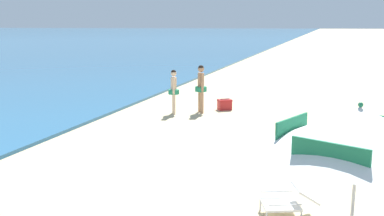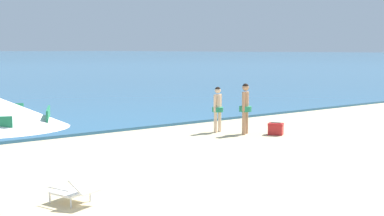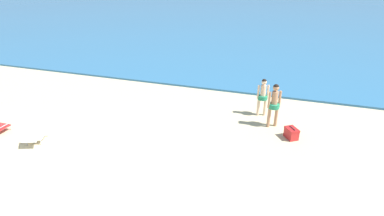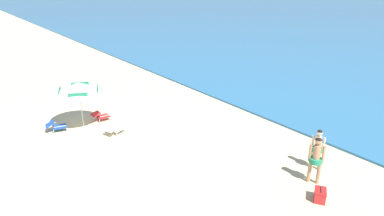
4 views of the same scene
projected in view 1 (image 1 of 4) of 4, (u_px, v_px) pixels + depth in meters
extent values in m
cylinder|color=silver|center=(353.00, 198.00, 5.07)|extent=(0.04, 0.04, 2.22)
cone|color=white|center=(359.00, 129.00, 4.91)|extent=(2.99, 3.00, 0.61)
cube|color=#1E724C|center=(292.00, 128.00, 5.46)|extent=(0.78, 0.35, 0.29)
cube|color=#1E724C|center=(329.00, 156.00, 4.30)|extent=(0.35, 0.78, 0.29)
cube|color=#1E724C|center=(380.00, 126.00, 5.56)|extent=(0.35, 0.78, 0.29)
sphere|color=#1E724C|center=(361.00, 105.00, 4.85)|extent=(0.06, 0.06, 0.06)
cube|color=white|center=(280.00, 205.00, 7.07)|extent=(0.70, 0.74, 0.04)
cube|color=white|center=(305.00, 193.00, 7.05)|extent=(0.59, 0.52, 0.25)
cylinder|color=silver|center=(260.00, 205.00, 7.31)|extent=(0.03, 0.03, 0.18)
cylinder|color=silver|center=(293.00, 204.00, 7.34)|extent=(0.03, 0.03, 0.18)
cylinder|color=silver|center=(285.00, 205.00, 6.77)|extent=(0.21, 0.51, 0.02)
cylinder|color=silver|center=(277.00, 191.00, 7.32)|extent=(0.21, 0.51, 0.02)
cylinder|color=tan|center=(200.00, 100.00, 15.59)|extent=(0.12, 0.12, 0.85)
cylinder|color=tan|center=(202.00, 102.00, 15.30)|extent=(0.12, 0.12, 0.85)
cylinder|color=#23845B|center=(201.00, 89.00, 15.36)|extent=(0.43, 0.43, 0.18)
cylinder|color=tan|center=(201.00, 81.00, 15.31)|extent=(0.23, 0.23, 0.60)
cylinder|color=tan|center=(199.00, 81.00, 15.51)|extent=(0.09, 0.09, 0.64)
cylinder|color=tan|center=(202.00, 83.00, 15.11)|extent=(0.09, 0.09, 0.64)
sphere|color=tan|center=(201.00, 69.00, 15.22)|extent=(0.23, 0.23, 0.23)
sphere|color=black|center=(201.00, 68.00, 15.22)|extent=(0.21, 0.21, 0.21)
cylinder|color=beige|center=(174.00, 102.00, 15.38)|extent=(0.11, 0.11, 0.78)
cylinder|color=beige|center=(174.00, 104.00, 15.10)|extent=(0.11, 0.11, 0.78)
cylinder|color=#23845B|center=(174.00, 92.00, 15.16)|extent=(0.39, 0.39, 0.16)
cylinder|color=beige|center=(174.00, 85.00, 15.11)|extent=(0.21, 0.21, 0.55)
cylinder|color=beige|center=(174.00, 84.00, 15.31)|extent=(0.08, 0.08, 0.58)
cylinder|color=beige|center=(174.00, 86.00, 14.92)|extent=(0.08, 0.08, 0.58)
sphere|color=beige|center=(174.00, 73.00, 15.03)|extent=(0.21, 0.21, 0.21)
sphere|color=black|center=(174.00, 73.00, 15.03)|extent=(0.19, 0.19, 0.19)
cube|color=red|center=(225.00, 106.00, 15.98)|extent=(0.55, 0.59, 0.32)
cube|color=red|center=(225.00, 100.00, 15.94)|extent=(0.57, 0.61, 0.08)
cylinder|color=black|center=(225.00, 99.00, 15.93)|extent=(0.21, 0.29, 0.02)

